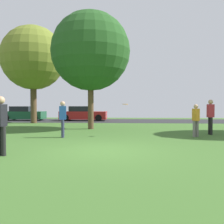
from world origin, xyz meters
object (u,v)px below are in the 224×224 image
(person_thrower, at_px, (210,115))
(parked_car_red, at_px, (83,114))
(person_catcher, at_px, (63,117))
(person_bystander, at_px, (1,123))
(oak_tree_center, at_px, (91,51))
(parked_car_green, at_px, (24,114))
(frisbee_disc, at_px, (125,104))
(birch_tree_lone, at_px, (33,58))
(person_walking, at_px, (196,119))
(street_lamp_post, at_px, (31,97))

(person_thrower, height_order, parked_car_red, person_thrower)
(person_catcher, relative_size, person_bystander, 0.96)
(person_catcher, bearing_deg, parked_car_red, 84.01)
(oak_tree_center, bearing_deg, parked_car_green, 133.58)
(person_catcher, relative_size, frisbee_disc, 5.80)
(birch_tree_lone, height_order, parked_car_red, birch_tree_lone)
(person_catcher, xyz_separation_m, parked_car_green, (-7.59, 12.94, -0.30))
(birch_tree_lone, height_order, frisbee_disc, birch_tree_lone)
(person_walking, height_order, street_lamp_post, street_lamp_post)
(person_walking, relative_size, parked_car_green, 0.38)
(person_walking, bearing_deg, frisbee_disc, 70.81)
(birch_tree_lone, distance_m, person_walking, 14.95)
(person_walking, xyz_separation_m, frisbee_disc, (-3.39, 0.04, 0.71))
(parked_car_red, bearing_deg, birch_tree_lone, -134.11)
(person_catcher, height_order, parked_car_green, person_catcher)
(oak_tree_center, bearing_deg, frisbee_disc, -57.84)
(birch_tree_lone, distance_m, parked_car_red, 7.11)
(frisbee_disc, height_order, street_lamp_post, street_lamp_post)
(person_thrower, bearing_deg, oak_tree_center, -33.95)
(birch_tree_lone, distance_m, person_catcher, 11.39)
(parked_car_red, bearing_deg, person_catcher, -83.64)
(street_lamp_post, bearing_deg, person_thrower, -30.48)
(person_catcher, xyz_separation_m, person_walking, (6.33, 0.61, -0.09))
(person_catcher, relative_size, person_walking, 1.09)
(birch_tree_lone, bearing_deg, street_lamp_post, -128.62)
(birch_tree_lone, relative_size, oak_tree_center, 1.10)
(person_walking, xyz_separation_m, street_lamp_post, (-11.48, 8.35, 1.39))
(frisbee_disc, bearing_deg, birch_tree_lone, 133.22)
(parked_car_red, height_order, street_lamp_post, street_lamp_post)
(person_thrower, bearing_deg, frisbee_disc, 0.00)
(person_catcher, bearing_deg, oak_tree_center, 68.54)
(frisbee_disc, bearing_deg, person_bystander, -126.63)
(birch_tree_lone, relative_size, person_thrower, 4.55)
(person_bystander, bearing_deg, person_walking, -45.37)
(person_catcher, height_order, person_bystander, person_bystander)
(birch_tree_lone, bearing_deg, parked_car_green, 123.94)
(person_catcher, xyz_separation_m, parked_car_red, (-1.43, 12.83, -0.29))
(person_bystander, distance_m, person_walking, 8.59)
(oak_tree_center, relative_size, person_thrower, 4.12)
(person_bystander, height_order, parked_car_green, person_bystander)
(person_thrower, distance_m, parked_car_red, 14.25)
(person_bystander, xyz_separation_m, parked_car_green, (-6.87, 17.22, -0.35))
(birch_tree_lone, distance_m, person_bystander, 14.80)
(street_lamp_post, bearing_deg, birch_tree_lone, 51.38)
(person_catcher, relative_size, parked_car_red, 0.37)
(person_thrower, relative_size, street_lamp_post, 0.40)
(person_catcher, bearing_deg, person_walking, -6.85)
(oak_tree_center, distance_m, person_catcher, 5.89)
(person_thrower, bearing_deg, street_lamp_post, -42.83)
(person_thrower, relative_size, person_walking, 1.16)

